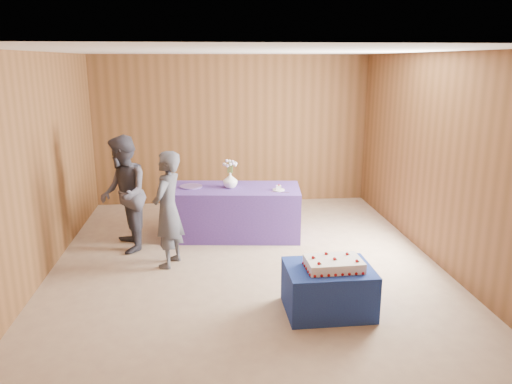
{
  "coord_description": "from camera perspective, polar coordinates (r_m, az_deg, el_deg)",
  "views": [
    {
      "loc": [
        -0.49,
        -6.11,
        2.6
      ],
      "look_at": [
        0.14,
        0.1,
        0.94
      ],
      "focal_mm": 35.0,
      "sensor_mm": 36.0,
      "label": 1
    }
  ],
  "objects": [
    {
      "name": "vase",
      "position": [
        7.44,
        -2.97,
        1.35
      ],
      "size": [
        0.22,
        0.22,
        0.23
      ],
      "primitive_type": "imported",
      "rotation": [
        0.0,
        0.0,
        -0.02
      ],
      "color": "white",
      "rests_on": "serving_table"
    },
    {
      "name": "cake_table",
      "position": [
        5.43,
        8.26,
        -10.93
      ],
      "size": [
        0.91,
        0.71,
        0.5
      ],
      "primitive_type": "cube",
      "rotation": [
        0.0,
        0.0,
        0.01
      ],
      "color": "navy",
      "rests_on": "ground"
    },
    {
      "name": "guest_right",
      "position": [
        7.09,
        -14.88,
        -0.25
      ],
      "size": [
        0.79,
        0.91,
        1.62
      ],
      "primitive_type": "imported",
      "rotation": [
        0.0,
        0.0,
        -1.33
      ],
      "color": "#383742",
      "rests_on": "ground"
    },
    {
      "name": "room_shell",
      "position": [
        6.18,
        -1.24,
        7.47
      ],
      "size": [
        5.04,
        6.04,
        2.72
      ],
      "color": "brown",
      "rests_on": "ground"
    },
    {
      "name": "sheet_cake",
      "position": [
        5.28,
        8.88,
        -8.11
      ],
      "size": [
        0.62,
        0.43,
        0.14
      ],
      "rotation": [
        0.0,
        0.0,
        0.04
      ],
      "color": "white",
      "rests_on": "cake_table"
    },
    {
      "name": "cake_slice",
      "position": [
        7.3,
        2.61,
        0.54
      ],
      "size": [
        0.08,
        0.07,
        0.08
      ],
      "rotation": [
        0.0,
        0.0,
        -0.11
      ],
      "color": "white",
      "rests_on": "plate"
    },
    {
      "name": "serving_table",
      "position": [
        7.57,
        -2.66,
        -2.25
      ],
      "size": [
        2.09,
        1.12,
        0.75
      ],
      "primitive_type": "cube",
      "rotation": [
        0.0,
        0.0,
        -0.11
      ],
      "color": "#553591",
      "rests_on": "ground"
    },
    {
      "name": "knife",
      "position": [
        7.2,
        2.78,
        -0.01
      ],
      "size": [
        0.26,
        0.09,
        0.0
      ],
      "primitive_type": "cube",
      "rotation": [
        0.0,
        0.0,
        -0.28
      ],
      "color": "silver",
      "rests_on": "serving_table"
    },
    {
      "name": "guest_left",
      "position": [
        6.45,
        -10.05,
        -1.98
      ],
      "size": [
        0.53,
        0.64,
        1.51
      ],
      "primitive_type": "imported",
      "rotation": [
        0.0,
        0.0,
        -1.93
      ],
      "color": "#3C3E48",
      "rests_on": "ground"
    },
    {
      "name": "plate",
      "position": [
        7.31,
        2.6,
        0.25
      ],
      "size": [
        0.19,
        0.19,
        0.01
      ],
      "primitive_type": "cylinder",
      "rotation": [
        0.0,
        0.0,
        0.07
      ],
      "color": "silver",
      "rests_on": "serving_table"
    },
    {
      "name": "flower_spray",
      "position": [
        7.38,
        -3.0,
        3.27
      ],
      "size": [
        0.22,
        0.22,
        0.17
      ],
      "color": "#295C24",
      "rests_on": "vase"
    },
    {
      "name": "platter",
      "position": [
        7.54,
        -7.44,
        0.63
      ],
      "size": [
        0.4,
        0.4,
        0.02
      ],
      "primitive_type": "cylinder",
      "rotation": [
        0.0,
        0.0,
        -0.2
      ],
      "color": "#5F478F",
      "rests_on": "serving_table"
    },
    {
      "name": "ground",
      "position": [
        6.66,
        -1.15,
        -8.11
      ],
      "size": [
        6.0,
        6.0,
        0.0
      ],
      "primitive_type": "plane",
      "color": "tan",
      "rests_on": "ground"
    }
  ]
}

